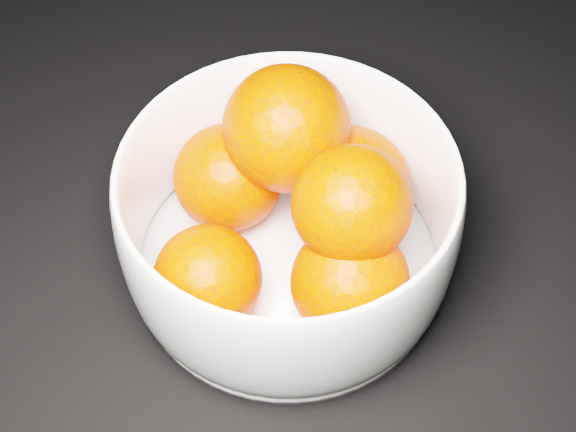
% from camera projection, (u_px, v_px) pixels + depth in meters
% --- Properties ---
extents(bowl, '(0.23, 0.23, 0.11)m').
position_uv_depth(bowl, '(288.00, 221.00, 0.54)').
color(bowl, white).
rests_on(bowl, ground).
extents(orange_pile, '(0.19, 0.19, 0.13)m').
position_uv_depth(orange_pile, '(299.00, 199.00, 0.54)').
color(orange_pile, '#FF3100').
rests_on(orange_pile, bowl).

